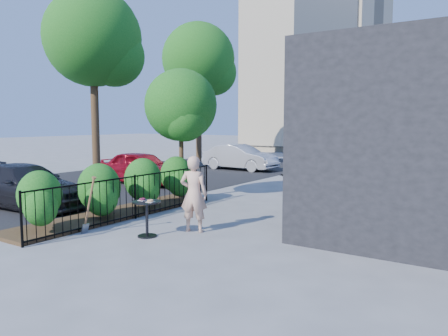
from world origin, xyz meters
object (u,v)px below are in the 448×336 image
Objects in this scene: shovel at (88,208)px; car_red at (141,168)px; cafe_table at (147,212)px; woman at (194,194)px; street_tree_near at (93,44)px; car_silver at (240,157)px; patio_tree at (182,110)px; street_tree_far at (199,64)px; car_darkgrey at (24,186)px.

car_red is (-4.49, 6.22, 0.07)m from shovel.
car_red is at bearing 125.84° from shovel.
cafe_table is 8.04m from car_red.
street_tree_near is at bearing -49.75° from woman.
woman is at bearing -150.50° from car_silver.
street_tree_near is at bearing 157.43° from patio_tree.
woman is at bearing -125.24° from car_red.
street_tree_far is at bearing 26.54° from car_red.
shovel is (8.68, -15.58, -5.35)m from street_tree_far.
woman reaches higher than car_red.
cafe_table is 0.19× the size of car_darkgrey.
street_tree_near is at bearing 144.42° from cafe_table.
street_tree_far is at bearing 90.00° from street_tree_near.
cafe_table is 5.11m from car_darkgrey.
woman is 0.45× the size of car_red.
car_red is at bearing -65.89° from street_tree_far.
car_red is 5.28m from car_darkgrey.
woman is 5.67m from car_darkgrey.
street_tree_far is 16.26m from car_darkgrey.
street_tree_far is at bearing 60.54° from car_silver.
shovel is 0.33× the size of car_silver.
car_silver is at bearing -32.14° from street_tree_far.
car_red is 0.90× the size of car_darkgrey.
patio_tree is 3.06× the size of shovel.
patio_tree is at bearing -115.18° from car_red.
car_silver is at bearing -82.27° from woman.
shovel is 0.35× the size of car_red.
patio_tree is at bearing -22.57° from street_tree_near.
woman is 7.88m from car_red.
patio_tree reaches higher than car_darkgrey.
shovel is at bearing -77.37° from patio_tree.
car_darkgrey is (-5.65, -0.43, -0.23)m from woman.
street_tree_far reaches higher than car_silver.
patio_tree reaches higher than woman.
car_red reaches higher than cafe_table.
car_red reaches higher than shovel.
cafe_table is at bearing 24.17° from shovel.
woman is 0.40× the size of car_darkgrey.
cafe_table is at bearing -132.66° from car_red.
woman is (10.42, -14.18, -5.08)m from street_tree_far.
street_tree_far is 4.97× the size of woman.
car_silver is at bearing 109.67° from patio_tree.
shovel is (-1.18, -0.53, 0.04)m from cafe_table.
street_tree_near reaches higher than patio_tree.
woman is 1.29× the size of shovel.
street_tree_near is 12.71m from shovel.
woman is 0.43× the size of car_silver.
woman reaches higher than shovel.
car_silver is (4.77, 5.01, -5.28)m from street_tree_near.
patio_tree reaches higher than car_red.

